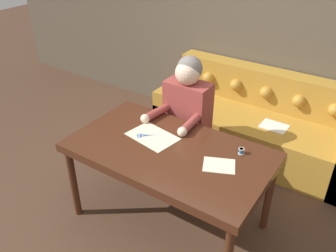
# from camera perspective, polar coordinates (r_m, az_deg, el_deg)

# --- Properties ---
(ground_plane) EXTENTS (16.00, 16.00, 0.00)m
(ground_plane) POSITION_cam_1_polar(r_m,az_deg,el_deg) (3.20, 1.06, -14.50)
(ground_plane) COLOR #4C3323
(wall_back) EXTENTS (8.00, 0.06, 2.60)m
(wall_back) POSITION_cam_1_polar(r_m,az_deg,el_deg) (4.00, 16.00, 15.77)
(wall_back) COLOR brown
(wall_back) RESTS_ON ground_plane
(dining_table) EXTENTS (1.54, 0.88, 0.75)m
(dining_table) POSITION_cam_1_polar(r_m,az_deg,el_deg) (2.74, 0.15, -4.82)
(dining_table) COLOR #472314
(dining_table) RESTS_ON ground_plane
(couch) EXTENTS (2.13, 0.83, 0.85)m
(couch) POSITION_cam_1_polar(r_m,az_deg,el_deg) (3.97, 14.16, 0.18)
(couch) COLOR #B7842D
(couch) RESTS_ON ground_plane
(person) EXTENTS (0.45, 0.57, 1.26)m
(person) POSITION_cam_1_polar(r_m,az_deg,el_deg) (3.26, 3.03, 0.98)
(person) COLOR #33281E
(person) RESTS_ON ground_plane
(pattern_paper_main) EXTENTS (0.43, 0.33, 0.00)m
(pattern_paper_main) POSITION_cam_1_polar(r_m,az_deg,el_deg) (2.84, -2.51, -1.67)
(pattern_paper_main) COLOR beige
(pattern_paper_main) RESTS_ON dining_table
(pattern_paper_offcut) EXTENTS (0.28, 0.25, 0.00)m
(pattern_paper_offcut) POSITION_cam_1_polar(r_m,az_deg,el_deg) (2.55, 8.20, -6.27)
(pattern_paper_offcut) COLOR beige
(pattern_paper_offcut) RESTS_ON dining_table
(scissors) EXTENTS (0.19, 0.16, 0.01)m
(scissors) POSITION_cam_1_polar(r_m,az_deg,el_deg) (2.85, -3.76, -1.56)
(scissors) COLOR silver
(scissors) RESTS_ON dining_table
(thread_spool) EXTENTS (0.04, 0.04, 0.05)m
(thread_spool) POSITION_cam_1_polar(r_m,az_deg,el_deg) (2.69, 11.66, -3.97)
(thread_spool) COLOR #3366B2
(thread_spool) RESTS_ON dining_table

